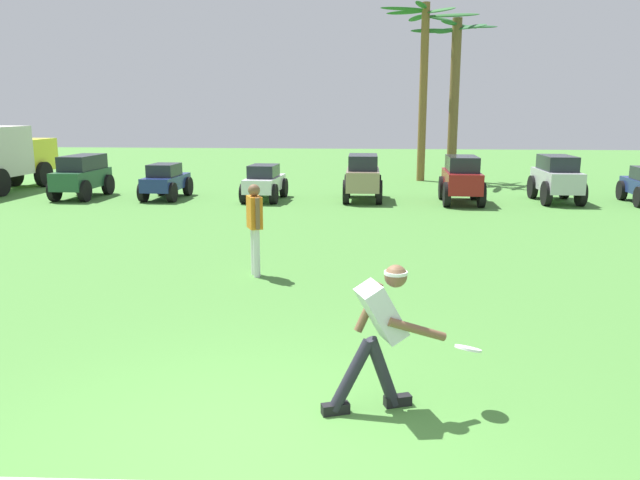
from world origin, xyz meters
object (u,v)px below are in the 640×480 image
Objects in this scene: parked_car_slot_b at (166,181)px; parked_car_slot_e at (461,178)px; frisbee_in_flight at (468,348)px; parked_car_slot_f at (557,178)px; palm_tree_far_left at (424,72)px; teammate_near_sideline at (255,221)px; parked_car_slot_a at (82,175)px; frisbee_thrower at (380,329)px; parked_car_slot_c at (264,182)px; palm_tree_left_of_centre at (454,89)px; parked_car_slot_d at (363,176)px.

parked_car_slot_b is 9.12m from parked_car_slot_e.
parked_car_slot_f reaches higher than frisbee_in_flight.
palm_tree_far_left is at bearing 123.74° from parked_car_slot_f.
parked_car_slot_e is at bearing 62.24° from teammate_near_sideline.
parked_car_slot_e is at bearing -0.97° from parked_car_slot_a.
parked_car_slot_c is (-3.41, 13.48, -0.22)m from frisbee_thrower.
teammate_near_sideline is at bearing 122.21° from frisbee_in_flight.
parked_car_slot_c is 9.32m from palm_tree_left_of_centre.
teammate_near_sideline is 11.50m from parked_car_slot_a.
palm_tree_far_left reaches higher than parked_car_slot_b.
parked_car_slot_e is 0.36× the size of palm_tree_far_left.
parked_car_slot_d is at bearing 1.34° from parked_car_slot_b.
parked_car_slot_f is at bearing 1.11° from parked_car_slot_a.
frisbee_in_flight is 0.06× the size of palm_tree_left_of_centre.
frisbee_thrower is at bearing -88.40° from parked_car_slot_d.
teammate_near_sideline reaches higher than parked_car_slot_a.
parked_car_slot_d is at bearing 4.35° from parked_car_slot_c.
teammate_near_sideline is 0.25× the size of palm_tree_left_of_centre.
palm_tree_left_of_centre reaches higher than parked_car_slot_c.
parked_car_slot_e is (4.60, 8.74, -0.20)m from teammate_near_sideline.
parked_car_slot_f is at bearing 2.43° from parked_car_slot_c.
parked_car_slot_a is at bearing -154.06° from palm_tree_left_of_centre.
parked_car_slot_c is 5.98m from parked_car_slot_e.
palm_tree_left_of_centre reaches higher than teammate_near_sideline.
parked_car_slot_d reaches higher than frisbee_thrower.
palm_tree_left_of_centre is (1.20, 0.22, -0.60)m from palm_tree_far_left.
parked_car_slot_f is (12.02, 0.29, 0.18)m from parked_car_slot_b.
frisbee_thrower is 0.59× the size of parked_car_slot_d.
palm_tree_left_of_centre reaches higher than frisbee_thrower.
parked_car_slot_d and parked_car_slot_f have the same top height.
teammate_near_sideline reaches higher than parked_car_slot_f.
parked_car_slot_e reaches higher than frisbee_thrower.
teammate_near_sideline reaches higher than parked_car_slot_d.
teammate_near_sideline is 0.66× the size of parked_car_slot_d.
frisbee_in_flight is 0.05× the size of palm_tree_far_left.
teammate_near_sideline is (-2.04, 4.63, 0.15)m from frisbee_thrower.
palm_tree_far_left is at bearing 68.69° from parked_car_slot_d.
parked_car_slot_f reaches higher than parked_car_slot_a.
parked_car_slot_c is 8.61m from palm_tree_far_left.
teammate_near_sideline is 0.69× the size of parked_car_slot_c.
parked_car_slot_b is at bearing -178.66° from parked_car_slot_d.
palm_tree_far_left reaches higher than parked_car_slot_d.
parked_car_slot_d is at bearing 95.06° from frisbee_in_flight.
frisbee_thrower is 14.89m from parked_car_slot_f.
palm_tree_far_left reaches higher than parked_car_slot_e.
teammate_near_sideline is at bearing 113.74° from frisbee_thrower.
parked_car_slot_a reaches higher than frisbee_in_flight.
parked_car_slot_a is at bearing 128.98° from teammate_near_sideline.
frisbee_in_flight is 13.40m from parked_car_slot_e.
parked_car_slot_b is (-4.52, 8.93, -0.38)m from teammate_near_sideline.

